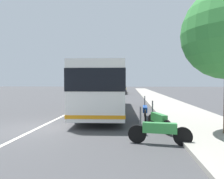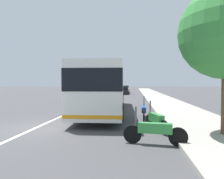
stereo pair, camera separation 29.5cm
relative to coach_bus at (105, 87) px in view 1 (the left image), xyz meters
The scene contains 11 objects.
ground_plane 6.50m from the coach_bus, 157.78° to the left, with size 220.00×220.00×0.00m, color #424244.
sidewalk_curb 7.02m from the coach_bus, 51.69° to the right, with size 110.00×3.60×0.14m, color #9E998E.
lane_divider_line 5.16m from the coach_bus, 29.23° to the left, with size 110.00×0.16×0.01m, color silver.
coach_bus is the anchor object (origin of this frame).
motorcycle_by_tree 8.17m from the coach_bus, 159.66° to the right, with size 0.36×2.10×1.26m.
motorcycle_far_end 6.49m from the coach_bus, 151.17° to the right, with size 1.99×0.75×1.24m.
motorcycle_angled 4.05m from the coach_bus, 135.77° to the right, with size 2.36×0.31×1.27m.
car_oncoming 34.23m from the coach_bus, ahead, with size 4.51×1.89×1.47m.
car_behind_bus 22.50m from the coach_bus, ahead, with size 4.15×1.90×1.38m.
car_far_distant 24.07m from the coach_bus, 10.31° to the left, with size 4.53×1.93×1.50m.
car_side_street 27.95m from the coach_bus, ahead, with size 4.67×1.97×1.56m.
Camera 1 is at (-8.44, -4.21, 2.05)m, focal length 31.68 mm.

